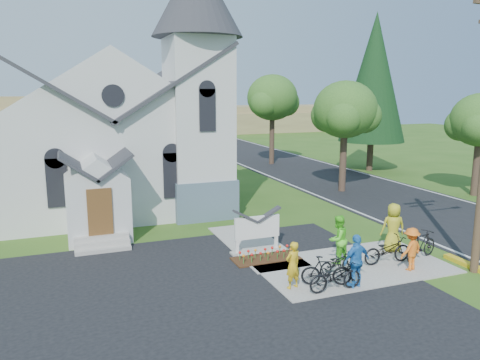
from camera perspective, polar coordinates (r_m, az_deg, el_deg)
name	(u,v)px	position (r m, az deg, el deg)	size (l,w,h in m)	color
ground	(324,277)	(16.97, 10.19, -11.57)	(120.00, 120.00, 0.00)	#335B1A
parking_lot	(128,343)	(13.12, -13.44, -18.76)	(20.00, 16.00, 0.02)	black
road	(336,181)	(34.34, 11.67, -0.13)	(8.00, 90.00, 0.02)	black
sidewalk	(352,266)	(18.12, 13.51, -10.14)	(7.00, 4.00, 0.05)	gray
church	(116,113)	(26.03, -14.88, 7.91)	(12.35, 12.00, 13.00)	silver
church_sign	(257,228)	(18.80, 2.09, -5.84)	(2.20, 0.40, 1.70)	gray
flower_bed	(266,259)	(18.33, 3.18, -9.56)	(2.60, 1.10, 0.07)	#3B2010
tree_road_near	(345,110)	(30.42, 12.69, 8.31)	(4.00, 4.00, 7.05)	#3A2820
tree_road_mid	(272,98)	(41.16, 3.97, 9.95)	(4.40, 4.40, 7.80)	#3A2820
conifer	(374,78)	(39.05, 16.02, 11.87)	(5.20, 5.20, 12.40)	#3A2820
distant_hills	(145,120)	(70.79, -11.48, 7.22)	(61.00, 10.00, 5.60)	olive
cyclist_0	(293,265)	(15.56, 6.45, -10.25)	(0.58, 0.38, 1.58)	gold
bike_0	(335,276)	(15.67, 11.54, -11.43)	(0.65, 1.88, 0.99)	black
cyclist_1	(338,239)	(17.95, 11.83, -7.09)	(0.89, 0.69, 1.83)	#59E32A
bike_1	(327,271)	(16.02, 10.51, -10.82)	(0.48, 1.69, 1.02)	black
cyclist_2	(356,261)	(15.98, 14.01, -9.54)	(1.05, 0.44, 1.79)	#297ED1
bike_2	(337,263)	(17.07, 11.73, -9.82)	(0.55, 1.58, 0.83)	black
cyclist_3	(411,249)	(18.04, 20.13, -7.90)	(1.01, 0.58, 1.56)	orange
bike_3	(421,245)	(19.36, 21.20, -7.38)	(0.53, 1.88, 1.13)	black
cyclist_4	(393,227)	(19.81, 18.16, -5.50)	(0.96, 0.63, 1.97)	gold
bike_4	(387,250)	(18.49, 17.51, -8.14)	(0.69, 1.97, 1.03)	black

